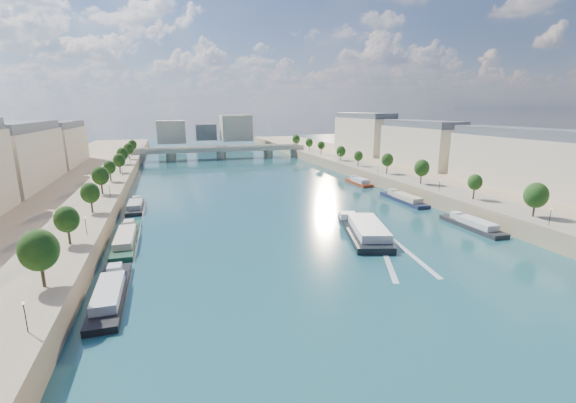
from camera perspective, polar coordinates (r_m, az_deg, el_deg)
ground at (r=129.77m, az=-1.58°, el=-0.88°), size 700.00×700.00×0.00m
quay_left at (r=130.16m, az=-33.75°, el=-2.04°), size 44.00×520.00×5.00m
quay_right at (r=163.70m, az=23.45°, el=1.93°), size 44.00×520.00×5.00m
pave_left at (r=126.04m, az=-27.38°, el=-0.50°), size 14.00×520.00×0.10m
pave_right at (r=153.92m, az=19.29°, el=2.58°), size 14.00×520.00×0.10m
trees_left at (r=126.57m, az=-26.61°, el=2.16°), size 4.80×268.80×8.26m
trees_right at (r=159.94m, az=16.75°, el=5.13°), size 4.80×268.80×8.26m
lamps_left at (r=115.07m, az=-26.12°, el=-0.18°), size 0.36×200.36×4.28m
lamps_right at (r=154.86m, az=16.94°, el=3.85°), size 0.36×200.36×4.28m
buildings_right at (r=179.26m, az=24.56°, el=7.27°), size 16.00×226.00×23.20m
skyline at (r=342.94m, az=-11.34°, el=10.36°), size 79.00×42.00×22.00m
bridge at (r=260.25m, az=-9.86°, el=7.36°), size 112.00×12.00×8.15m
tour_barge at (r=103.92m, az=11.20°, el=-4.14°), size 17.43×32.40×4.23m
wake at (r=91.05m, az=16.14°, el=-7.82°), size 14.92×25.84×0.04m
moored_barges_left at (r=73.30m, az=-25.13°, el=-13.31°), size 5.00×153.20×3.60m
moored_barges_right at (r=119.12m, az=25.55°, el=-3.15°), size 5.00×163.06×3.60m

